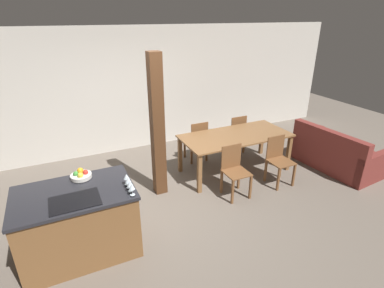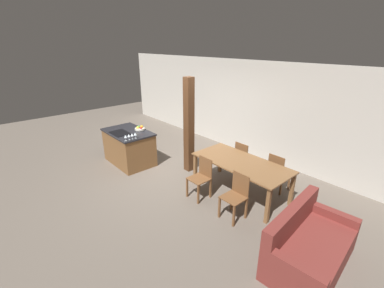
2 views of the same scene
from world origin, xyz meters
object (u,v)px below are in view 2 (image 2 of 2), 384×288
at_px(dining_table, 241,165).
at_px(wine_glass_far, 132,135).
at_px(dining_chair_near_right, 236,195).
at_px(dining_chair_far_right, 278,171).
at_px(dining_chair_near_left, 201,177).
at_px(dining_chair_far_left, 244,158).
at_px(timber_post, 189,126).
at_px(wine_glass_near, 125,136).
at_px(kitchen_island, 129,147).
at_px(couch, 309,247).
at_px(wine_glass_end, 135,134).
at_px(fruit_bowl, 140,128).
at_px(wine_glass_middle, 129,136).

bearing_deg(dining_table, wine_glass_far, -152.18).
bearing_deg(dining_chair_near_right, dining_chair_far_right, 90.00).
relative_size(dining_table, dining_chair_near_right, 2.38).
relative_size(dining_chair_near_left, dining_chair_far_left, 1.00).
xyz_separation_m(wine_glass_far, timber_post, (0.79, 1.16, 0.16)).
height_order(wine_glass_near, dining_chair_far_right, wine_glass_near).
relative_size(kitchen_island, couch, 0.85).
distance_m(wine_glass_end, couch, 4.39).
bearing_deg(dining_chair_far_left, fruit_bowl, 31.32).
bearing_deg(dining_chair_near_left, wine_glass_far, -164.31).
xyz_separation_m(kitchen_island, dining_chair_near_left, (2.55, 0.33, 0.01)).
bearing_deg(couch, wine_glass_far, 91.79).
relative_size(fruit_bowl, dining_chair_near_left, 0.30).
relative_size(wine_glass_near, timber_post, 0.06).
relative_size(wine_glass_end, dining_table, 0.07).
distance_m(wine_glass_middle, timber_post, 1.49).
distance_m(wine_glass_near, dining_chair_near_left, 2.12).
xyz_separation_m(wine_glass_near, timber_post, (0.79, 1.34, 0.16)).
xyz_separation_m(couch, timber_post, (-3.52, 0.67, 0.91)).
xyz_separation_m(dining_chair_near_left, dining_chair_near_right, (0.95, 0.00, 0.00)).
distance_m(wine_glass_near, dining_chair_far_left, 2.94).
relative_size(dining_chair_near_left, dining_chair_near_right, 1.00).
xyz_separation_m(dining_chair_far_left, dining_chair_far_right, (0.95, 0.00, 0.00)).
relative_size(wine_glass_far, dining_chair_far_right, 0.17).
height_order(fruit_bowl, dining_table, fruit_bowl).
xyz_separation_m(wine_glass_middle, wine_glass_end, (0.00, 0.18, 0.00)).
relative_size(couch, timber_post, 0.70).
xyz_separation_m(dining_chair_near_right, timber_post, (-2.07, 0.62, 0.73)).
bearing_deg(wine_glass_end, kitchen_island, 169.08).
distance_m(dining_chair_far_left, timber_post, 1.57).
bearing_deg(timber_post, kitchen_island, -146.26).
bearing_deg(dining_chair_near_right, timber_post, 163.26).
distance_m(dining_chair_near_left, timber_post, 1.48).
bearing_deg(dining_chair_near_left, wine_glass_near, -159.57).
bearing_deg(wine_glass_far, dining_chair_far_left, 46.01).
height_order(fruit_bowl, couch, fruit_bowl).
relative_size(dining_chair_far_right, timber_post, 0.37).
distance_m(wine_glass_middle, couch, 4.41).
distance_m(kitchen_island, dining_chair_far_right, 3.92).
bearing_deg(dining_chair_near_left, dining_table, 56.72).
bearing_deg(dining_chair_far_right, kitchen_island, 26.87).
relative_size(wine_glass_far, couch, 0.09).
bearing_deg(wine_glass_end, dining_chair_near_right, 8.93).
xyz_separation_m(wine_glass_far, dining_chair_far_right, (2.86, 1.98, -0.56)).
distance_m(fruit_bowl, dining_table, 3.00).
distance_m(wine_glass_near, dining_table, 2.81).
xyz_separation_m(dining_chair_near_left, dining_chair_far_right, (0.95, 1.44, 0.00)).
bearing_deg(wine_glass_end, timber_post, 53.73).
bearing_deg(wine_glass_middle, couch, 7.70).
height_order(wine_glass_end, dining_chair_near_left, wine_glass_end).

